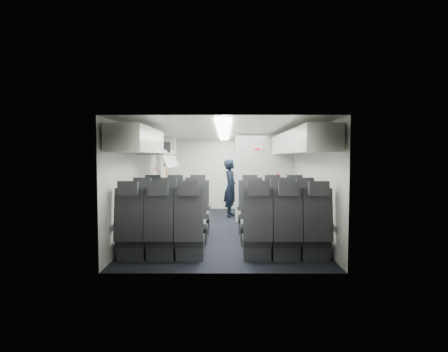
{
  "coord_description": "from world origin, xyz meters",
  "views": [
    {
      "loc": [
        0.03,
        -7.69,
        1.59
      ],
      "look_at": [
        0.0,
        0.4,
        1.15
      ],
      "focal_mm": 28.0,
      "sensor_mm": 36.0,
      "label": 1
    }
  ],
  "objects_px": {
    "boarding_door": "(163,181)",
    "seat_row_mid": "(224,223)",
    "seat_row_front": "(224,214)",
    "carry_on_bag": "(160,147)",
    "seat_row_rear": "(223,234)",
    "galley_unit": "(256,178)",
    "flight_attendant": "(231,188)"
  },
  "relations": [
    {
      "from": "carry_on_bag",
      "to": "galley_unit",
      "type": "bearing_deg",
      "value": 71.48
    },
    {
      "from": "galley_unit",
      "to": "flight_attendant",
      "type": "distance_m",
      "value": 1.39
    },
    {
      "from": "boarding_door",
      "to": "seat_row_rear",
      "type": "bearing_deg",
      "value": -67.13
    },
    {
      "from": "seat_row_front",
      "to": "seat_row_rear",
      "type": "xyz_separation_m",
      "value": [
        0.0,
        -1.8,
        0.0
      ]
    },
    {
      "from": "seat_row_front",
      "to": "carry_on_bag",
      "type": "height_order",
      "value": "carry_on_bag"
    },
    {
      "from": "flight_attendant",
      "to": "carry_on_bag",
      "type": "bearing_deg",
      "value": 143.7
    },
    {
      "from": "seat_row_front",
      "to": "boarding_door",
      "type": "xyz_separation_m",
      "value": [
        -1.64,
        2.09,
        0.55
      ]
    },
    {
      "from": "carry_on_bag",
      "to": "boarding_door",
      "type": "bearing_deg",
      "value": 118.5
    },
    {
      "from": "boarding_door",
      "to": "carry_on_bag",
      "type": "bearing_deg",
      "value": -81.5
    },
    {
      "from": "boarding_door",
      "to": "flight_attendant",
      "type": "xyz_separation_m",
      "value": [
        1.81,
        0.03,
        -0.19
      ]
    },
    {
      "from": "seat_row_front",
      "to": "seat_row_rear",
      "type": "bearing_deg",
      "value": -90.0
    },
    {
      "from": "seat_row_front",
      "to": "seat_row_mid",
      "type": "distance_m",
      "value": 0.9
    },
    {
      "from": "seat_row_rear",
      "to": "carry_on_bag",
      "type": "bearing_deg",
      "value": 122.88
    },
    {
      "from": "seat_row_rear",
      "to": "carry_on_bag",
      "type": "relative_size",
      "value": 8.79
    },
    {
      "from": "seat_row_front",
      "to": "carry_on_bag",
      "type": "relative_size",
      "value": 8.79
    },
    {
      "from": "galley_unit",
      "to": "boarding_door",
      "type": "height_order",
      "value": "galley_unit"
    },
    {
      "from": "boarding_door",
      "to": "carry_on_bag",
      "type": "distance_m",
      "value": 1.96
    },
    {
      "from": "boarding_door",
      "to": "carry_on_bag",
      "type": "height_order",
      "value": "carry_on_bag"
    },
    {
      "from": "seat_row_front",
      "to": "flight_attendant",
      "type": "xyz_separation_m",
      "value": [
        0.17,
        2.11,
        0.36
      ]
    },
    {
      "from": "galley_unit",
      "to": "flight_attendant",
      "type": "xyz_separation_m",
      "value": [
        -0.78,
        -1.14,
        -0.18
      ]
    },
    {
      "from": "seat_row_rear",
      "to": "galley_unit",
      "type": "height_order",
      "value": "galley_unit"
    },
    {
      "from": "boarding_door",
      "to": "seat_row_mid",
      "type": "bearing_deg",
      "value": -61.23
    },
    {
      "from": "seat_row_mid",
      "to": "boarding_door",
      "type": "height_order",
      "value": "boarding_door"
    },
    {
      "from": "flight_attendant",
      "to": "seat_row_rear",
      "type": "bearing_deg",
      "value": -177.87
    },
    {
      "from": "seat_row_mid",
      "to": "seat_row_rear",
      "type": "distance_m",
      "value": 0.9
    },
    {
      "from": "galley_unit",
      "to": "carry_on_bag",
      "type": "bearing_deg",
      "value": -128.52
    },
    {
      "from": "seat_row_rear",
      "to": "boarding_door",
      "type": "relative_size",
      "value": 1.79
    },
    {
      "from": "galley_unit",
      "to": "boarding_door",
      "type": "xyz_separation_m",
      "value": [
        -2.59,
        -1.17,
        0.0
      ]
    },
    {
      "from": "seat_row_front",
      "to": "flight_attendant",
      "type": "bearing_deg",
      "value": 85.38
    },
    {
      "from": "flight_attendant",
      "to": "carry_on_bag",
      "type": "distance_m",
      "value": 2.58
    },
    {
      "from": "seat_row_front",
      "to": "seat_row_mid",
      "type": "xyz_separation_m",
      "value": [
        0.0,
        -0.9,
        0.0
      ]
    },
    {
      "from": "seat_row_rear",
      "to": "galley_unit",
      "type": "distance_m",
      "value": 5.17
    }
  ]
}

